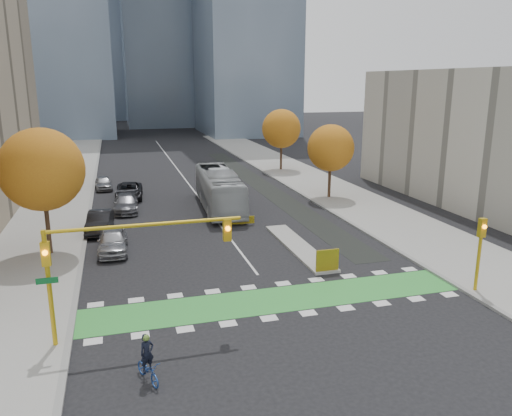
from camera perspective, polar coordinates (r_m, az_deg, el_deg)
ground at (r=24.94m, az=3.46°, el=-11.79°), size 300.00×300.00×0.00m
sidewalk_west at (r=42.95m, az=-23.27°, el=-1.58°), size 7.00×120.00×0.15m
sidewalk_east at (r=47.44m, az=10.96°, el=0.76°), size 7.00×120.00×0.15m
curb_west at (r=42.60m, az=-18.62°, el=-1.28°), size 0.30×120.00×0.16m
curb_east at (r=45.99m, az=7.05°, el=0.49°), size 0.30×120.00×0.16m
bike_crossing at (r=26.22m, az=2.37°, el=-10.40°), size 20.00×3.00×0.01m
centre_line at (r=62.54m, az=-8.69°, el=4.04°), size 0.15×70.00×0.01m
bike_lane_paint at (r=54.39m, az=0.55°, el=2.67°), size 2.50×50.00×0.01m
median_island at (r=34.02m, az=4.86°, el=-4.41°), size 1.60×10.00×0.16m
hazard_board at (r=29.60m, az=8.16°, el=-5.93°), size 1.40×0.12×1.30m
building_east at (r=50.92m, az=27.20°, el=7.14°), size 14.00×30.00×12.00m
tree_west at (r=33.84m, az=-23.28°, el=4.05°), size 5.20×5.20×8.22m
tree_east_near at (r=47.71m, az=8.53°, el=6.80°), size 4.40×4.40×7.08m
tree_east_far at (r=62.67m, az=2.92°, el=9.04°), size 4.80×4.80×7.65m
traffic_signal_west at (r=21.74m, az=-16.13°, el=-4.86°), size 8.53×0.56×5.20m
traffic_signal_east at (r=28.58m, az=24.26°, el=-3.74°), size 0.35×0.43×4.10m
cyclist at (r=19.94m, az=-12.27°, el=-17.22°), size 1.18×1.76×1.93m
bus at (r=44.07m, az=-4.25°, el=2.15°), size 3.62×12.47×3.43m
parked_car_a at (r=34.15m, az=-16.07°, el=-3.60°), size 2.00×4.72×1.59m
parked_car_b at (r=38.98m, az=-17.44°, el=-1.53°), size 2.12×4.84×1.55m
parked_car_c at (r=44.52m, az=-14.66°, el=0.53°), size 2.18×5.04×1.45m
parked_car_d at (r=49.40m, az=-14.30°, el=1.91°), size 2.80×5.47×1.48m
parked_car_e at (r=54.32m, az=-17.04°, el=2.76°), size 1.92×4.14×1.37m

